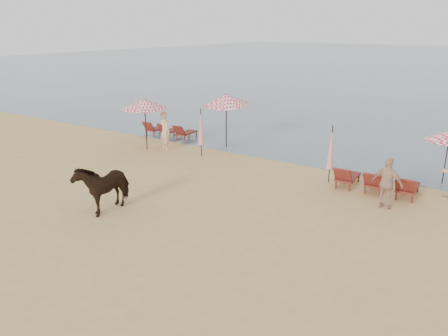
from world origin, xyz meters
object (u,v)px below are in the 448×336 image
(beachgoer_left, at_px, (165,131))
(lounger_cluster_left, at_px, (169,130))
(umbrella_open_left_a, at_px, (145,104))
(lounger_cluster_right, at_px, (376,181))
(umbrella_open_left_b, at_px, (226,100))
(umbrella_closed_left, at_px, (201,127))
(umbrella_closed_right, at_px, (331,148))
(beachgoer_right_b, at_px, (387,183))
(cow, at_px, (103,186))

(beachgoer_left, bearing_deg, lounger_cluster_left, -32.76)
(umbrella_open_left_a, bearing_deg, lounger_cluster_right, 22.58)
(lounger_cluster_right, bearing_deg, umbrella_open_left_b, 161.69)
(umbrella_closed_left, xyz_separation_m, umbrella_closed_right, (6.17, -0.16, 0.00))
(umbrella_open_left_a, distance_m, beachgoer_right_b, 11.61)
(lounger_cluster_right, distance_m, beachgoer_left, 10.03)
(umbrella_closed_right, xyz_separation_m, cow, (-5.15, -6.53, -0.55))
(beachgoer_left, bearing_deg, umbrella_closed_right, -159.70)
(lounger_cluster_left, bearing_deg, umbrella_open_left_b, -2.87)
(lounger_cluster_right, bearing_deg, umbrella_closed_right, 173.59)
(lounger_cluster_left, height_order, cow, cow)
(umbrella_closed_right, bearing_deg, beachgoer_right_b, -30.12)
(umbrella_closed_left, bearing_deg, umbrella_open_left_b, 88.85)
(beachgoer_right_b, bearing_deg, umbrella_open_left_b, -11.53)
(umbrella_closed_left, xyz_separation_m, beachgoer_right_b, (8.62, -1.58, -0.50))
(umbrella_open_left_b, bearing_deg, beachgoer_left, -119.51)
(lounger_cluster_left, height_order, umbrella_closed_left, umbrella_closed_left)
(lounger_cluster_right, bearing_deg, umbrella_closed_left, 175.89)
(lounger_cluster_right, xyz_separation_m, umbrella_open_left_a, (-10.82, -0.25, 1.79))
(beachgoer_right_b, bearing_deg, lounger_cluster_left, -4.84)
(lounger_cluster_left, xyz_separation_m, umbrella_open_left_b, (3.62, 0.08, 1.94))
(umbrella_open_left_b, xyz_separation_m, umbrella_closed_left, (-0.04, -2.02, -0.98))
(lounger_cluster_left, relative_size, umbrella_open_left_a, 1.10)
(umbrella_open_left_a, relative_size, beachgoer_right_b, 1.43)
(beachgoer_left, bearing_deg, umbrella_open_left_b, -114.08)
(beachgoer_right_b, bearing_deg, umbrella_open_left_a, 6.11)
(lounger_cluster_left, distance_m, cow, 9.79)
(lounger_cluster_right, height_order, beachgoer_left, beachgoer_left)
(lounger_cluster_left, relative_size, beachgoer_right_b, 1.56)
(lounger_cluster_left, height_order, lounger_cluster_right, lounger_cluster_right)
(umbrella_open_left_b, xyz_separation_m, beachgoer_right_b, (8.58, -3.60, -1.47))
(umbrella_open_left_a, xyz_separation_m, beachgoer_right_b, (11.49, -1.03, -1.35))
(lounger_cluster_right, distance_m, umbrella_open_left_a, 10.97)
(umbrella_closed_left, height_order, beachgoer_left, umbrella_closed_left)
(lounger_cluster_left, bearing_deg, cow, -66.10)
(umbrella_closed_right, distance_m, beachgoer_right_b, 2.88)
(beachgoer_right_b, bearing_deg, beachgoer_left, 3.38)
(lounger_cluster_right, distance_m, umbrella_closed_right, 2.02)
(lounger_cluster_left, bearing_deg, lounger_cluster_right, -15.16)
(umbrella_closed_left, bearing_deg, beachgoer_right_b, -10.40)
(umbrella_closed_left, bearing_deg, umbrella_open_left_a, -169.20)
(umbrella_open_left_a, relative_size, beachgoer_left, 1.32)
(lounger_cluster_right, bearing_deg, beachgoer_right_b, -64.33)
(umbrella_open_left_a, bearing_deg, cow, -36.38)
(cow, xyz_separation_m, beachgoer_right_b, (7.60, 5.11, 0.05))
(umbrella_closed_right, height_order, beachgoer_left, umbrella_closed_right)
(umbrella_open_left_a, xyz_separation_m, umbrella_closed_left, (2.87, 0.55, -0.85))
(umbrella_open_left_b, height_order, beachgoer_left, umbrella_open_left_b)
(lounger_cluster_left, relative_size, lounger_cluster_right, 0.97)
(lounger_cluster_right, xyz_separation_m, umbrella_closed_left, (-7.95, 0.30, 0.94))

